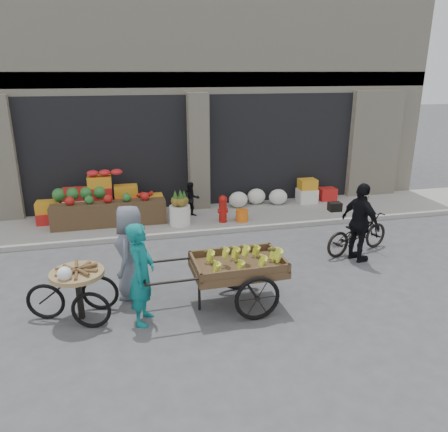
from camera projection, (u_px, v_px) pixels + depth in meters
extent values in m
plane|color=#424244|center=(249.00, 292.00, 7.94)|extent=(80.00, 80.00, 0.00)
cube|color=gray|center=(205.00, 218.00, 11.71)|extent=(18.00, 2.20, 0.12)
cube|color=beige|center=(180.00, 81.00, 14.40)|extent=(14.00, 6.00, 7.00)
cube|color=gray|center=(195.00, 80.00, 11.74)|extent=(14.00, 0.30, 0.40)
cube|color=black|center=(106.00, 150.00, 12.40)|extent=(4.40, 1.60, 3.10)
cube|color=black|center=(271.00, 144.00, 13.50)|extent=(4.40, 1.60, 3.10)
cube|color=beige|center=(197.00, 152.00, 12.17)|extent=(0.55, 0.80, 3.22)
cube|color=brown|center=(109.00, 214.00, 10.91)|extent=(2.80, 0.45, 0.60)
sphere|color=#1E5923|center=(80.00, 194.00, 11.07)|extent=(0.34, 0.34, 0.34)
cylinder|color=silver|center=(180.00, 215.00, 10.98)|extent=(0.52, 0.52, 0.50)
cylinder|color=#A5140F|center=(223.00, 211.00, 11.17)|extent=(0.20, 0.20, 0.56)
sphere|color=#A5140F|center=(223.00, 199.00, 11.07)|extent=(0.22, 0.22, 0.22)
cylinder|color=orange|center=(242.00, 215.00, 11.28)|extent=(0.32, 0.32, 0.30)
ellipsoid|color=silver|center=(258.00, 198.00, 12.54)|extent=(1.70, 0.60, 0.44)
imported|color=black|center=(191.00, 199.00, 11.56)|extent=(0.51, 0.43, 0.93)
cube|color=brown|center=(238.00, 268.00, 7.29)|extent=(1.53, 1.02, 0.13)
torus|color=black|center=(257.00, 299.00, 6.94)|extent=(0.76, 0.09, 0.76)
torus|color=black|center=(238.00, 270.00, 7.92)|extent=(0.76, 0.09, 0.76)
cylinder|color=black|center=(199.00, 293.00, 7.25)|extent=(0.05, 0.05, 0.63)
imported|color=#0E6C6D|center=(142.00, 274.00, 6.76)|extent=(0.57, 0.70, 1.66)
cylinder|color=#9E7F51|center=(77.00, 274.00, 6.84)|extent=(1.00, 1.00, 0.07)
cube|color=black|center=(80.00, 296.00, 6.97)|extent=(0.10, 0.10, 0.80)
torus|color=black|center=(91.00, 310.00, 6.74)|extent=(0.62, 0.19, 0.62)
torus|color=black|center=(100.00, 293.00, 7.27)|extent=(0.62, 0.19, 0.62)
torus|color=black|center=(46.00, 302.00, 6.99)|extent=(0.62, 0.19, 0.62)
imported|color=slate|center=(131.00, 252.00, 7.55)|extent=(0.75, 0.94, 1.68)
imported|color=black|center=(357.00, 233.00, 9.55)|extent=(1.81, 1.05, 0.90)
imported|color=black|center=(360.00, 223.00, 9.01)|extent=(0.66, 1.06, 1.67)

